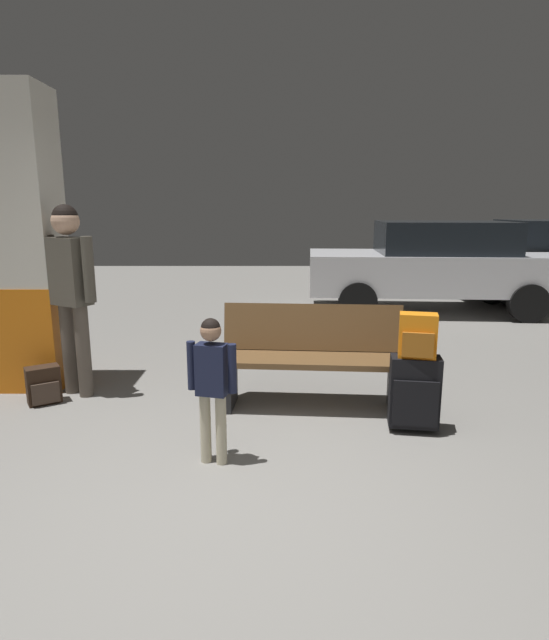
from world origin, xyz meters
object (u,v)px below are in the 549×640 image
bench (310,357)px  suitcase (413,392)px  backpack_dark_floor (42,386)px  parked_car_near (433,264)px  child (210,376)px  adult (68,280)px  structural_pillar (26,244)px  backpack_bright (416,336)px

bench → suitcase: bearing=-35.4°
suitcase → backpack_dark_floor: size_ratio=1.78×
bench → parked_car_near: 4.94m
suitcase → child: size_ratio=0.59×
suitcase → adult: (-2.94, 0.83, 0.77)m
bench → adult: bearing=172.5°
child → structural_pillar: bearing=139.6°
bench → suitcase: size_ratio=2.71×
child → suitcase: bearing=19.0°
child → adult: adult is taller
backpack_dark_floor → backpack_bright: bearing=-10.6°
suitcase → backpack_bright: 0.45m
child → backpack_dark_floor: bearing=146.2°
structural_pillar → adult: 0.64m
adult → backpack_dark_floor: bearing=-133.1°
structural_pillar → bench: size_ratio=1.72×
child → backpack_bright: bearing=19.0°
suitcase → child: bearing=-161.0°
suitcase → adult: bearing=164.3°
child → bench: bearing=54.8°
structural_pillar → parked_car_near: 6.31m
structural_pillar → suitcase: structural_pillar is taller
structural_pillar → backpack_bright: 3.66m
structural_pillar → backpack_dark_floor: 1.36m
adult → suitcase: bearing=-15.7°
backpack_bright → adult: size_ratio=0.19×
suitcase → child: child is taller
suitcase → parked_car_near: 5.15m
adult → backpack_dark_floor: (-0.22, -0.24, -0.92)m
adult → child: bearing=-43.3°
bench → backpack_dark_floor: bearing=178.8°
bench → suitcase: (0.76, -0.54, -0.12)m
adult → backpack_bright: bearing=-15.7°
suitcase → child: (-1.51, -0.52, 0.31)m
bench → child: 1.31m
bench → parked_car_near: size_ratio=0.39×
structural_pillar → child: (1.92, -1.63, -0.77)m
structural_pillar → adult: structural_pillar is taller
structural_pillar → child: 2.63m
suitcase → adult: adult is taller
parked_car_near → child: bearing=-120.0°
structural_pillar → parked_car_near: structural_pillar is taller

